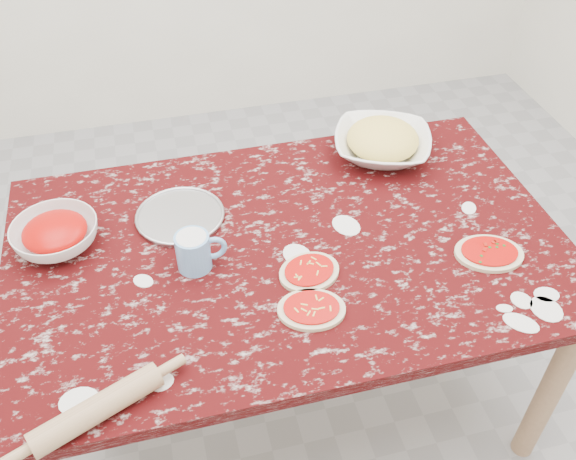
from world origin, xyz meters
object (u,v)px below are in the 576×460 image
Objects in this scene: sauce_bowl at (56,235)px; rolling_pin at (97,409)px; worktable at (288,263)px; flour_mug at (195,251)px; cheese_bowl at (382,145)px; pizza_tray at (180,216)px.

sauce_bowl reaches higher than rolling_pin.
flour_mug is (-0.27, -0.03, 0.14)m from worktable.
cheese_bowl is at bearing 39.97° from worktable.
flour_mug reaches higher than worktable.
flour_mug is (-0.68, -0.38, 0.02)m from cheese_bowl.
pizza_tray is at bearing 95.42° from flour_mug.
pizza_tray is 1.08× the size of sauce_bowl.
worktable is at bearing -32.91° from pizza_tray.
worktable is at bearing 5.92° from flour_mug.
sauce_bowl is 0.60m from rolling_pin.
flour_mug reaches higher than rolling_pin.
cheese_bowl is at bearing 10.51° from sauce_bowl.
pizza_tray is 1.85× the size of flour_mug.
cheese_bowl is at bearing 12.94° from pizza_tray.
rolling_pin is at bearing -111.96° from pizza_tray.
sauce_bowl is 0.41m from flour_mug.
worktable is 11.34× the size of flour_mug.
pizza_tray is at bearing -167.06° from cheese_bowl.
sauce_bowl is at bearing -169.49° from cheese_bowl.
rolling_pin reaches higher than worktable.
rolling_pin is at bearing -140.52° from cheese_bowl.
cheese_bowl reaches higher than pizza_tray.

